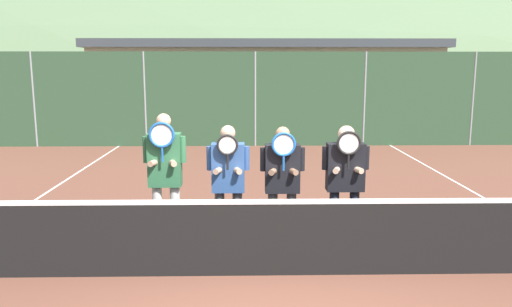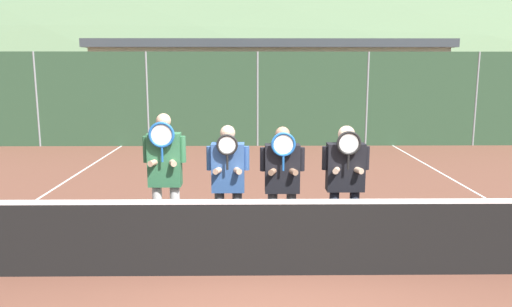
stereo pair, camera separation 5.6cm
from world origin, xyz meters
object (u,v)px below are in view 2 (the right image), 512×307
car_left_of_center (247,107)px  car_center (379,109)px  player_center_right (282,179)px  player_rightmost (345,175)px  car_far_left (115,107)px  player_leftmost (165,171)px  car_right_of_center (511,106)px  player_center_left (228,178)px

car_left_of_center → car_center: bearing=-1.0°
player_center_right → player_rightmost: size_ratio=1.00×
player_center_right → car_far_left: bearing=114.2°
player_center_right → car_center: (4.29, 11.72, -0.12)m
player_rightmost → car_left_of_center: size_ratio=0.40×
player_center_right → car_far_left: 13.34m
player_rightmost → car_center: (3.44, 11.66, -0.15)m
car_far_left → car_center: 9.76m
player_leftmost → player_center_right: (1.55, -0.04, -0.09)m
player_leftmost → player_center_right: bearing=-1.4°
car_left_of_center → car_center: 4.84m
player_rightmost → car_right_of_center: car_right_of_center is taller
player_leftmost → player_rightmost: size_ratio=1.10×
car_far_left → car_center: car_far_left is taller
car_far_left → player_center_left: bearing=-68.7°
car_center → car_right_of_center: 5.11m
car_center → player_center_right: bearing=-110.1°
player_leftmost → car_far_left: size_ratio=0.41×
player_leftmost → player_center_left: player_leftmost is taller
car_right_of_center → player_leftmost: bearing=-131.9°
car_far_left → player_leftmost: bearing=-72.1°
car_far_left → car_right_of_center: bearing=0.1°
player_leftmost → player_center_left: 0.84m
player_rightmost → car_right_of_center: size_ratio=0.36×
player_center_right → car_left_of_center: (-0.55, 11.81, -0.06)m
car_far_left → car_right_of_center: car_far_left is taller
car_center → player_leftmost: bearing=-116.6°
player_center_right → player_rightmost: 0.85m
player_center_left → player_center_right: (0.71, -0.02, -0.00)m
player_rightmost → car_left_of_center: bearing=96.8°
car_far_left → car_right_of_center: (14.84, 0.02, -0.00)m
player_rightmost → car_right_of_center: 14.83m
player_rightmost → player_center_left: bearing=-178.4°
player_leftmost → car_far_left: bearing=107.9°
player_center_right → player_rightmost: player_rightmost is taller
player_leftmost → player_center_right: player_leftmost is taller
player_center_right → car_center: 12.48m
player_center_left → car_far_left: 13.05m
player_leftmost → car_left_of_center: player_leftmost is taller
player_leftmost → player_center_right: size_ratio=1.10×
player_center_left → player_center_right: player_center_left is taller
player_center_left → player_rightmost: player_center_left is taller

